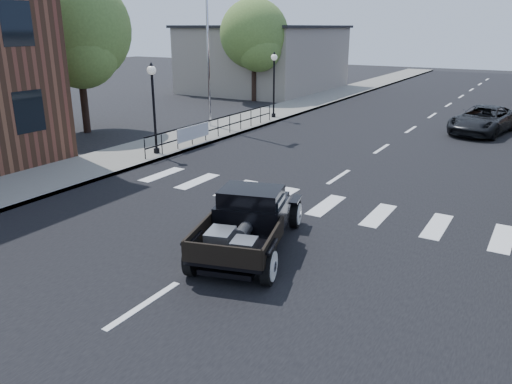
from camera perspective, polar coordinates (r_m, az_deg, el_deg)
The scene contains 14 objects.
ground at distance 12.13m, azimuth -3.00°, elevation -6.53°, with size 120.00×120.00×0.00m, color black.
road at distance 25.41m, azimuth 16.16°, elevation 6.09°, with size 14.00×80.00×0.02m, color black.
road_markings at distance 20.73m, azimuth 12.51°, elevation 3.68°, with size 12.00×60.00×0.06m, color silver, non-canonical shape.
sidewalk_left at distance 28.67m, azimuth -0.55°, elevation 8.28°, with size 3.00×80.00×0.15m, color gray.
low_building_left at distance 42.81m, azimuth 1.08°, elevation 14.89°, with size 10.00×12.00×5.00m, color #9F9685.
railing at distance 23.80m, azimuth -4.37°, elevation 7.54°, with size 0.08×10.00×1.00m, color black, non-canonical shape.
banner at distance 22.22m, azimuth -7.15°, elevation 6.15°, with size 0.04×2.20×0.60m, color silver, non-canonical shape.
lamp_post_b at distance 20.68m, azimuth -11.58°, elevation 9.29°, with size 0.36×0.36×3.63m, color black, non-canonical shape.
lamp_post_c at distance 28.81m, azimuth 2.06°, elevation 12.12°, with size 0.36×0.36×3.63m, color black, non-canonical shape.
flagpole at distance 26.12m, azimuth -5.61°, elevation 19.42°, with size 0.12×0.12×10.92m, color silver.
big_tree_near at distance 26.48m, azimuth -19.55°, elevation 14.51°, with size 5.15×5.15×7.56m, color #537331, non-canonical shape.
big_tree_far at distance 36.32m, azimuth -0.22°, elevation 15.86°, with size 4.77×4.77×7.01m, color #537331, non-canonical shape.
hotrod_pickup at distance 11.79m, azimuth -0.78°, elevation -3.25°, with size 2.04×4.38×1.52m, color black, non-canonical shape.
second_car at distance 27.53m, azimuth 24.53°, elevation 7.48°, with size 2.23×4.85×1.35m, color black.
Camera 1 is at (6.15, -9.12, 5.11)m, focal length 35.00 mm.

